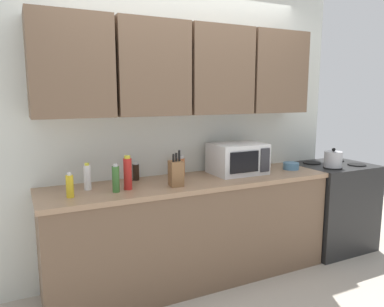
{
  "coord_description": "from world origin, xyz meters",
  "views": [
    {
      "loc": [
        -1.33,
        -3.01,
        1.62
      ],
      "look_at": [
        0.02,
        -0.25,
        1.12
      ],
      "focal_mm": 34.01,
      "sensor_mm": 36.0,
      "label": 1
    }
  ],
  "objects_px": {
    "knife_block": "(176,173)",
    "bottle_spice_jar": "(180,166)",
    "bottle_red_sauce": "(128,173)",
    "bottle_amber_vinegar": "(265,161)",
    "bowl_ceramic_small": "(291,166)",
    "stove_range": "(331,206)",
    "kettle": "(333,159)",
    "bottle_yellow_mustard": "(70,186)",
    "microwave": "(238,158)",
    "bottle_soy_dark": "(136,171)",
    "bottle_green_oil": "(116,179)",
    "bottle_white_jar": "(87,177)"
  },
  "relations": [
    {
      "from": "microwave",
      "to": "bottle_green_oil",
      "type": "relative_size",
      "value": 2.27
    },
    {
      "from": "stove_range",
      "to": "bottle_yellow_mustard",
      "type": "xyz_separation_m",
      "value": [
        -2.65,
        -0.08,
        0.53
      ]
    },
    {
      "from": "knife_block",
      "to": "bottle_soy_dark",
      "type": "bearing_deg",
      "value": 124.6
    },
    {
      "from": "bottle_green_oil",
      "to": "bottle_white_jar",
      "type": "distance_m",
      "value": 0.24
    },
    {
      "from": "stove_range",
      "to": "bottle_spice_jar",
      "type": "bearing_deg",
      "value": 172.8
    },
    {
      "from": "bottle_red_sauce",
      "to": "bottle_white_jar",
      "type": "bearing_deg",
      "value": 155.81
    },
    {
      "from": "stove_range",
      "to": "bottle_yellow_mustard",
      "type": "bearing_deg",
      "value": -178.38
    },
    {
      "from": "bowl_ceramic_small",
      "to": "bottle_white_jar",
      "type": "bearing_deg",
      "value": 177.5
    },
    {
      "from": "bottle_soy_dark",
      "to": "bowl_ceramic_small",
      "type": "distance_m",
      "value": 1.51
    },
    {
      "from": "bottle_spice_jar",
      "to": "bottle_soy_dark",
      "type": "relative_size",
      "value": 1.17
    },
    {
      "from": "bottle_spice_jar",
      "to": "bottle_soy_dark",
      "type": "distance_m",
      "value": 0.41
    },
    {
      "from": "stove_range",
      "to": "bottle_yellow_mustard",
      "type": "height_order",
      "value": "bottle_yellow_mustard"
    },
    {
      "from": "knife_block",
      "to": "bottle_amber_vinegar",
      "type": "relative_size",
      "value": 2.08
    },
    {
      "from": "bottle_green_oil",
      "to": "bottle_red_sauce",
      "type": "height_order",
      "value": "bottle_red_sauce"
    },
    {
      "from": "bottle_spice_jar",
      "to": "bottle_amber_vinegar",
      "type": "bearing_deg",
      "value": -1.46
    },
    {
      "from": "bowl_ceramic_small",
      "to": "bottle_spice_jar",
      "type": "bearing_deg",
      "value": 169.14
    },
    {
      "from": "bottle_yellow_mustard",
      "to": "stove_range",
      "type": "bearing_deg",
      "value": 1.62
    },
    {
      "from": "stove_range",
      "to": "bottle_spice_jar",
      "type": "xyz_separation_m",
      "value": [
        -1.66,
        0.21,
        0.54
      ]
    },
    {
      "from": "knife_block",
      "to": "bowl_ceramic_small",
      "type": "relative_size",
      "value": 1.88
    },
    {
      "from": "knife_block",
      "to": "bowl_ceramic_small",
      "type": "xyz_separation_m",
      "value": [
        1.27,
        0.1,
        -0.07
      ]
    },
    {
      "from": "bottle_amber_vinegar",
      "to": "bottle_white_jar",
      "type": "distance_m",
      "value": 1.75
    },
    {
      "from": "bowl_ceramic_small",
      "to": "knife_block",
      "type": "bearing_deg",
      "value": -175.36
    },
    {
      "from": "bottle_green_oil",
      "to": "bottle_red_sauce",
      "type": "relative_size",
      "value": 0.81
    },
    {
      "from": "bottle_soy_dark",
      "to": "bowl_ceramic_small",
      "type": "height_order",
      "value": "bottle_soy_dark"
    },
    {
      "from": "kettle",
      "to": "microwave",
      "type": "bearing_deg",
      "value": 167.59
    },
    {
      "from": "knife_block",
      "to": "bottle_white_jar",
      "type": "xyz_separation_m",
      "value": [
        -0.65,
        0.19,
        -0.01
      ]
    },
    {
      "from": "bowl_ceramic_small",
      "to": "stove_range",
      "type": "bearing_deg",
      "value": -0.15
    },
    {
      "from": "bottle_soy_dark",
      "to": "bottle_spice_jar",
      "type": "bearing_deg",
      "value": -2.68
    },
    {
      "from": "stove_range",
      "to": "kettle",
      "type": "xyz_separation_m",
      "value": [
        -0.17,
        -0.14,
        0.54
      ]
    },
    {
      "from": "bottle_soy_dark",
      "to": "bottle_yellow_mustard",
      "type": "height_order",
      "value": "bottle_yellow_mustard"
    },
    {
      "from": "bottle_white_jar",
      "to": "bowl_ceramic_small",
      "type": "xyz_separation_m",
      "value": [
        1.92,
        -0.08,
        -0.07
      ]
    },
    {
      "from": "kettle",
      "to": "bowl_ceramic_small",
      "type": "xyz_separation_m",
      "value": [
        -0.41,
        0.14,
        -0.06
      ]
    },
    {
      "from": "bottle_spice_jar",
      "to": "bottle_amber_vinegar",
      "type": "relative_size",
      "value": 1.34
    },
    {
      "from": "bottle_red_sauce",
      "to": "bottle_yellow_mustard",
      "type": "relative_size",
      "value": 1.46
    },
    {
      "from": "bottle_green_oil",
      "to": "bottle_soy_dark",
      "type": "xyz_separation_m",
      "value": [
        0.25,
        0.31,
        -0.03
      ]
    },
    {
      "from": "bottle_spice_jar",
      "to": "bottle_red_sauce",
      "type": "relative_size",
      "value": 0.71
    },
    {
      "from": "microwave",
      "to": "bottle_soy_dark",
      "type": "height_order",
      "value": "microwave"
    },
    {
      "from": "kettle",
      "to": "bottle_amber_vinegar",
      "type": "relative_size",
      "value": 1.38
    },
    {
      "from": "knife_block",
      "to": "bottle_red_sauce",
      "type": "xyz_separation_m",
      "value": [
        -0.37,
        0.06,
        0.02
      ]
    },
    {
      "from": "kettle",
      "to": "bottle_yellow_mustard",
      "type": "height_order",
      "value": "kettle"
    },
    {
      "from": "bottle_spice_jar",
      "to": "knife_block",
      "type": "bearing_deg",
      "value": -119.87
    },
    {
      "from": "kettle",
      "to": "knife_block",
      "type": "bearing_deg",
      "value": 178.68
    },
    {
      "from": "bottle_green_oil",
      "to": "bottle_red_sauce",
      "type": "xyz_separation_m",
      "value": [
        0.1,
        0.04,
        0.03
      ]
    },
    {
      "from": "bottle_red_sauce",
      "to": "bowl_ceramic_small",
      "type": "relative_size",
      "value": 1.73
    },
    {
      "from": "bottle_amber_vinegar",
      "to": "bottle_yellow_mustard",
      "type": "distance_m",
      "value": 1.91
    },
    {
      "from": "kettle",
      "to": "bottle_amber_vinegar",
      "type": "xyz_separation_m",
      "value": [
        -0.58,
        0.33,
        -0.02
      ]
    },
    {
      "from": "knife_block",
      "to": "bottle_spice_jar",
      "type": "xyz_separation_m",
      "value": [
        0.18,
        0.31,
        -0.02
      ]
    },
    {
      "from": "bottle_yellow_mustard",
      "to": "bottle_red_sauce",
      "type": "bearing_deg",
      "value": 4.62
    },
    {
      "from": "bottle_yellow_mustard",
      "to": "bottle_white_jar",
      "type": "distance_m",
      "value": 0.22
    },
    {
      "from": "microwave",
      "to": "knife_block",
      "type": "xyz_separation_m",
      "value": [
        -0.7,
        -0.18,
        -0.04
      ]
    }
  ]
}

